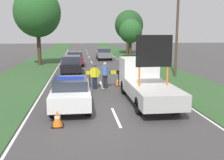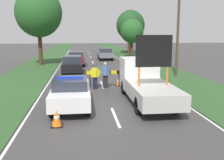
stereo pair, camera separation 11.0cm
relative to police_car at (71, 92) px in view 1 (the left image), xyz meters
The scene contains 20 objects.
ground_plane 2.11m from the police_car, ahead, with size 160.00×160.00×0.00m, color #3D3A3A.
lane_markings 14.29m from the police_car, 82.13° to the left, with size 7.72×63.87×0.01m.
grass_verge_left 20.30m from the police_car, 101.84° to the left, with size 4.41×120.00×0.03m.
grass_verge_right 21.45m from the police_car, 67.88° to the left, with size 4.41×120.00×0.03m.
police_car is the anchor object (origin of this frame).
work_truck 4.05m from the police_car, 14.80° to the left, with size 2.00×6.24×3.50m.
road_barrier 5.22m from the police_car, 66.43° to the left, with size 2.43×0.08×1.09m.
police_officer 4.40m from the police_car, 71.42° to the left, with size 0.57×0.36×1.58m.
pedestrian_civilian 4.88m from the police_car, 64.61° to the left, with size 0.61×0.39×1.71m.
traffic_cone_near_police 7.47m from the police_car, 47.81° to the left, with size 0.35×0.35×0.49m.
traffic_cone_centre_front 2.65m from the police_car, 100.16° to the right, with size 0.47×0.47×0.65m.
traffic_cone_near_truck 5.89m from the police_car, 58.49° to the left, with size 0.45×0.45×0.62m.
queued_car_sedan_black 10.73m from the police_car, 91.28° to the left, with size 1.73×4.33×1.62m.
queued_car_wagon_maroon 16.91m from the police_car, 89.91° to the left, with size 1.73×4.32×1.54m.
queued_car_suv_grey 23.39m from the police_car, 80.69° to the left, with size 1.85×4.44×1.55m.
roadside_tree_near_left 18.73m from the police_car, 102.68° to the left, with size 5.06×5.06×8.42m.
roadside_tree_near_right 32.38m from the police_car, 74.63° to the left, with size 3.92×3.92×6.98m.
roadside_tree_mid_left 35.80m from the police_car, 74.70° to the left, with size 5.04×5.04×7.58m.
roadside_tree_mid_right 26.40m from the police_car, 72.58° to the left, with size 3.30×3.30×5.55m.
utility_pole 12.02m from the police_car, 44.22° to the left, with size 1.20×0.20×7.98m.
Camera 1 is at (-1.53, -12.32, 3.59)m, focal length 42.00 mm.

